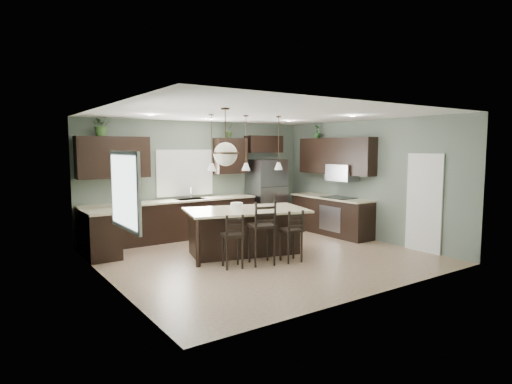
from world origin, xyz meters
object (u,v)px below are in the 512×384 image
object	(u,v)px
plant_back_left	(101,125)
bar_stool_center	(262,233)
bar_stool_left	(232,241)
kitchen_island	(246,232)
bar_stool_right	(291,236)
serving_dish	(237,206)
refrigerator	(266,194)

from	to	relation	value
plant_back_left	bar_stool_center	bearing A→B (deg)	-56.17
bar_stool_left	kitchen_island	bearing A→B (deg)	58.66
bar_stool_center	bar_stool_right	xyz separation A→B (m)	(0.57, -0.16, -0.10)
serving_dish	bar_stool_right	bearing A→B (deg)	-60.43
bar_stool_right	plant_back_left	distance (m)	4.62
kitchen_island	serving_dish	world-z (taller)	serving_dish
refrigerator	bar_stool_center	size ratio (longest dim) A/B	1.55
refrigerator	bar_stool_center	distance (m)	3.58
bar_stool_center	bar_stool_right	bearing A→B (deg)	-0.14
bar_stool_left	bar_stool_center	world-z (taller)	bar_stool_center
refrigerator	bar_stool_right	xyz separation A→B (m)	(-1.59, -3.00, -0.42)
kitchen_island	bar_stool_right	distance (m)	1.04
bar_stool_left	plant_back_left	bearing A→B (deg)	132.33
kitchen_island	plant_back_left	world-z (taller)	plant_back_left
kitchen_island	bar_stool_left	bearing A→B (deg)	-122.18
bar_stool_right	plant_back_left	xyz separation A→B (m)	(-2.59, 3.17, 2.13)
kitchen_island	serving_dish	distance (m)	0.57
serving_dish	bar_stool_center	size ratio (longest dim) A/B	0.20
kitchen_island	bar_stool_center	world-z (taller)	bar_stool_center
kitchen_island	plant_back_left	bearing A→B (deg)	149.83
serving_dish	bar_stool_left	xyz separation A→B (m)	(-0.56, -0.75, -0.50)
bar_stool_center	bar_stool_right	world-z (taller)	bar_stool_center
serving_dish	plant_back_left	distance (m)	3.37
refrigerator	serving_dish	world-z (taller)	refrigerator
bar_stool_left	bar_stool_right	bearing A→B (deg)	2.33
kitchen_island	bar_stool_left	xyz separation A→B (m)	(-0.75, -0.70, 0.03)
refrigerator	bar_stool_center	bearing A→B (deg)	-127.18
refrigerator	bar_stool_left	bearing A→B (deg)	-134.90
serving_dish	bar_stool_left	distance (m)	1.06
serving_dish	kitchen_island	bearing A→B (deg)	-14.89
refrigerator	kitchen_island	bearing A→B (deg)	-134.12
refrigerator	bar_stool_left	distance (m)	3.87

